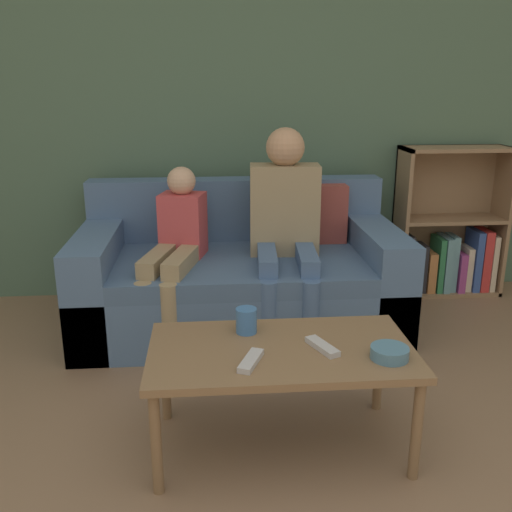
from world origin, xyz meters
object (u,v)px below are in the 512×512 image
(person_adult, at_px, (285,216))
(tv_remote_0, at_px, (322,346))
(coffee_table, at_px, (281,358))
(couch, at_px, (240,279))
(snack_bowl, at_px, (390,353))
(cup_near, at_px, (246,321))
(tv_remote_1, at_px, (251,361))
(bookshelf, at_px, (447,240))
(person_child, at_px, (176,245))

(person_adult, xyz_separation_m, tv_remote_0, (-0.01, -1.18, -0.23))
(coffee_table, distance_m, person_adult, 1.20)
(couch, relative_size, snack_bowl, 13.06)
(cup_near, height_order, tv_remote_1, cup_near)
(coffee_table, relative_size, cup_near, 9.85)
(couch, relative_size, tv_remote_1, 10.48)
(bookshelf, bearing_deg, tv_remote_0, -125.40)
(person_child, xyz_separation_m, snack_bowl, (0.84, -1.22, -0.08))
(person_child, height_order, tv_remote_0, person_child)
(bookshelf, distance_m, tv_remote_1, 2.32)
(cup_near, bearing_deg, snack_bowl, -28.11)
(tv_remote_1, xyz_separation_m, snack_bowl, (0.51, -0.00, 0.01))
(couch, bearing_deg, cup_near, -91.99)
(person_child, relative_size, tv_remote_0, 5.42)
(cup_near, xyz_separation_m, snack_bowl, (0.51, -0.27, -0.03))
(person_child, bearing_deg, tv_remote_1, -60.70)
(snack_bowl, bearing_deg, cup_near, 151.89)
(coffee_table, bearing_deg, snack_bowl, -17.38)
(tv_remote_0, distance_m, snack_bowl, 0.25)
(coffee_table, height_order, tv_remote_1, tv_remote_1)
(person_adult, bearing_deg, person_child, -170.84)
(coffee_table, height_order, person_child, person_child)
(tv_remote_0, xyz_separation_m, snack_bowl, (0.23, -0.09, 0.01))
(person_child, relative_size, snack_bowl, 6.74)
(tv_remote_1, bearing_deg, couch, 110.91)
(bookshelf, distance_m, person_adult, 1.33)
(bookshelf, xyz_separation_m, snack_bowl, (-0.97, -1.79, 0.09))
(bookshelf, distance_m, tv_remote_0, 2.08)
(bookshelf, height_order, tv_remote_0, bookshelf)
(tv_remote_1, bearing_deg, snack_bowl, 22.31)
(couch, distance_m, cup_near, 1.11)
(snack_bowl, bearing_deg, person_child, 124.40)
(couch, relative_size, person_child, 1.94)
(couch, distance_m, snack_bowl, 1.45)
(coffee_table, bearing_deg, tv_remote_0, -9.35)
(person_adult, relative_size, snack_bowl, 8.25)
(couch, height_order, snack_bowl, couch)
(tv_remote_1, bearing_deg, bookshelf, 72.91)
(cup_near, relative_size, tv_remote_0, 0.59)
(bookshelf, bearing_deg, couch, -163.49)
(bookshelf, relative_size, cup_near, 9.72)
(tv_remote_0, bearing_deg, cup_near, 123.88)
(cup_near, bearing_deg, person_child, 109.07)
(coffee_table, relative_size, tv_remote_0, 5.78)
(person_adult, distance_m, cup_near, 1.06)
(couch, bearing_deg, coffee_table, -86.07)
(bookshelf, relative_size, snack_bowl, 7.09)
(cup_near, bearing_deg, coffee_table, -50.75)
(bookshelf, relative_size, person_child, 1.05)
(bookshelf, height_order, cup_near, bookshelf)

